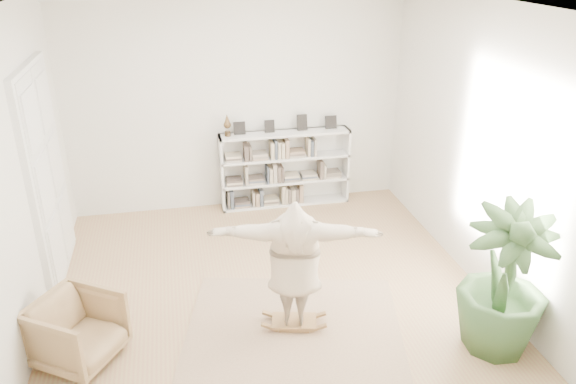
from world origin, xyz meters
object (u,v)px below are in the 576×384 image
object	(u,v)px
armchair	(77,331)
bookshelf	(285,169)
rocker_board	(294,322)
houseplant	(504,281)
person	(294,261)

from	to	relation	value
armchair	bookshelf	bearing A→B (deg)	-7.74
rocker_board	houseplant	distance (m)	2.41
armchair	rocker_board	distance (m)	2.42
armchair	houseplant	world-z (taller)	houseplant
person	armchair	bearing A→B (deg)	14.89
person	houseplant	size ratio (longest dim) A/B	1.12
armchair	houseplant	size ratio (longest dim) A/B	0.48
bookshelf	person	world-z (taller)	person
rocker_board	houseplant	size ratio (longest dim) A/B	0.34
bookshelf	person	xyz separation A→B (m)	(-0.58, -3.40, 0.28)
bookshelf	rocker_board	xyz separation A→B (m)	(-0.58, -3.40, -0.57)
bookshelf	houseplant	xyz separation A→B (m)	(1.56, -4.19, 0.22)
houseplant	person	bearing A→B (deg)	159.76
bookshelf	armchair	distance (m)	4.58
bookshelf	rocker_board	bearing A→B (deg)	-99.68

